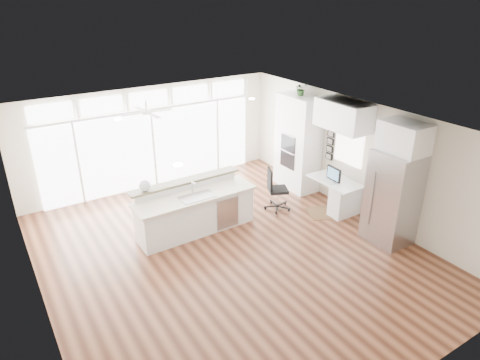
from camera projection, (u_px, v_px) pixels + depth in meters
floor at (230, 253)px, 8.76m from camera, size 7.00×8.00×0.02m
ceiling at (229, 126)px, 7.64m from camera, size 7.00×8.00×0.02m
wall_back at (151, 137)px, 11.28m from camera, size 7.00×0.04×2.70m
wall_front at (402, 318)px, 5.12m from camera, size 7.00×0.04×2.70m
wall_left at (33, 248)px, 6.49m from camera, size 0.04×8.00×2.70m
wall_right at (359, 158)px, 9.91m from camera, size 0.04×8.00×2.70m
glass_wall at (153, 149)px, 11.36m from camera, size 5.80×0.06×2.08m
transom_row at (149, 99)px, 10.81m from camera, size 5.90×0.06×0.40m
desk_window at (349, 147)px, 10.04m from camera, size 0.04×0.85×0.85m
ceiling_fan at (146, 108)px, 9.65m from camera, size 1.16×1.16×0.32m
recessed_lights at (223, 124)px, 7.81m from camera, size 3.40×3.00×0.02m
oven_cabinet at (298, 143)px, 11.17m from camera, size 0.64×1.20×2.50m
desk_nook at (334, 194)px, 10.36m from camera, size 0.72×1.30×0.76m
upper_cabinets at (343, 115)px, 9.56m from camera, size 0.64×1.30×0.64m
refrigerator at (392, 198)px, 8.82m from camera, size 0.76×0.90×2.00m
fridge_cabinet at (404, 137)px, 8.31m from camera, size 0.64×0.90×0.60m
framed_photos at (330, 145)px, 10.57m from camera, size 0.06×0.22×0.80m
kitchen_island at (196, 209)px, 9.33m from camera, size 2.74×1.08×1.08m
rug at (327, 212)px, 10.31m from camera, size 1.08×0.93×0.01m
office_chair at (278, 189)px, 10.28m from camera, size 0.70×0.68×1.05m
fishbowl at (145, 185)px, 8.88m from camera, size 0.28×0.28×0.25m
monitor at (334, 174)px, 10.08m from camera, size 0.10×0.45×0.37m
keyboard at (328, 182)px, 10.07m from camera, size 0.15×0.31×0.02m
potted_plant at (301, 90)px, 10.60m from camera, size 0.35×0.38×0.26m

